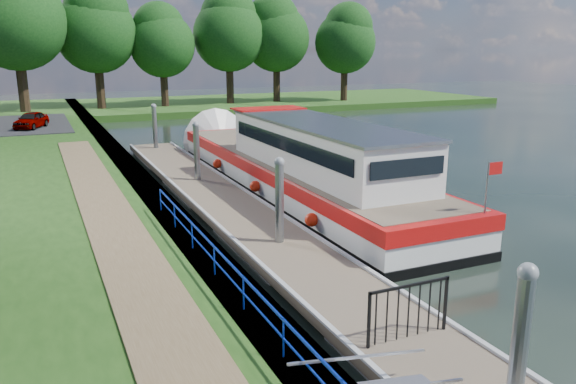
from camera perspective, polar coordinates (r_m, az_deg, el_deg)
name	(u,v)px	position (r m, az deg, el deg)	size (l,w,h in m)	color
bank_edge	(150,199)	(21.97, -13.82, -0.74)	(1.10, 90.00, 0.78)	#473D2D
far_bank	(220,104)	(61.01, -6.88, 8.86)	(60.00, 18.00, 0.60)	#1D4012
footpath	(129,256)	(14.96, -15.82, -6.30)	(1.60, 40.00, 0.05)	brown
blue_fence	(262,305)	(10.65, -2.70, -11.37)	(0.04, 18.04, 0.72)	#0C2DBF
pontoon	(231,210)	(20.75, -5.81, -1.86)	(2.50, 30.00, 0.56)	brown
mooring_piles	(230,181)	(20.48, -5.89, 1.09)	(0.30, 27.30, 3.55)	gray
gate_panel	(409,303)	(11.31, 12.18, -10.99)	(1.85, 0.05, 1.15)	black
barge	(289,165)	(24.32, 0.08, 2.80)	(4.36, 21.15, 4.78)	black
horizon_trees	(82,26)	(54.86, -20.21, 15.53)	(54.38, 10.03, 12.87)	#332316
car_a	(31,120)	(41.40, -24.65, 6.68)	(1.31, 3.24, 1.11)	#999999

